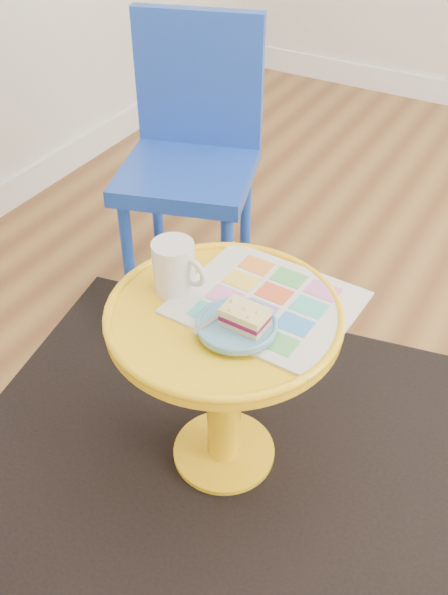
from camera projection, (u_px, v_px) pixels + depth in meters
The scene contains 9 objects.
room_walls at pixel (335, 165), 2.75m from camera, with size 4.00×4.00×4.00m.
rug at pixel (224, 453), 1.68m from camera, with size 1.30×1.10×0.01m, color black.
side_table at pixel (224, 358), 1.46m from camera, with size 0.50×0.50×0.47m.
chair at pixel (192, 147), 1.94m from camera, with size 0.47×0.47×0.85m.
newspaper at pixel (267, 303), 1.40m from camera, with size 0.36×0.30×0.01m, color silver.
mug at pixel (175, 266), 1.40m from camera, with size 0.13×0.09×0.12m.
plate at pixel (237, 326), 1.32m from camera, with size 0.16×0.16×0.02m.
cake_slice at pixel (245, 317), 1.30m from camera, with size 0.09×0.06×0.04m.
fork at pixel (220, 314), 1.33m from camera, with size 0.04×0.14×0.00m.
Camera 1 is at (-0.15, -1.38, 1.37)m, focal length 40.00 mm.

